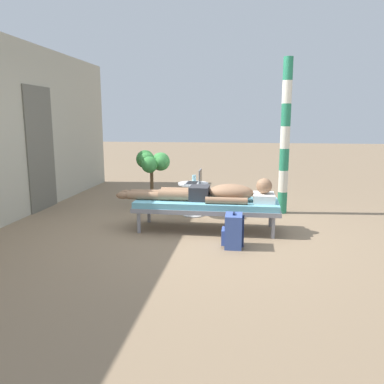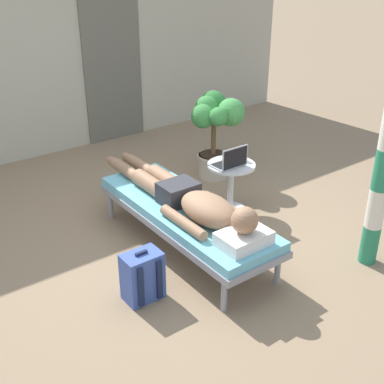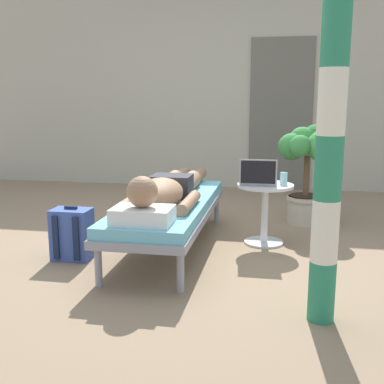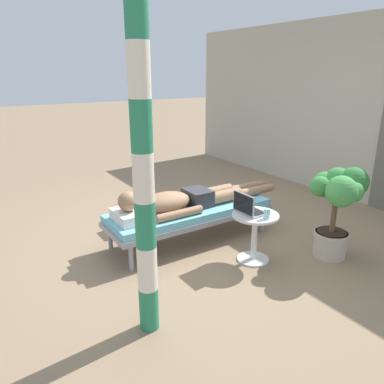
# 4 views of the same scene
# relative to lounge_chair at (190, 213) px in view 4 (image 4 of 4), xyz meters

# --- Properties ---
(ground_plane) EXTENTS (40.00, 40.00, 0.00)m
(ground_plane) POSITION_rel_lounge_chair_xyz_m (-0.09, 0.12, -0.35)
(ground_plane) COLOR #8C7256
(house_wall_back) EXTENTS (7.60, 0.20, 2.70)m
(house_wall_back) POSITION_rel_lounge_chair_xyz_m (0.00, 2.98, 1.00)
(house_wall_back) COLOR #B2AD99
(house_wall_back) RESTS_ON ground
(lounge_chair) EXTENTS (0.66, 1.98, 0.42)m
(lounge_chair) POSITION_rel_lounge_chair_xyz_m (0.00, 0.00, 0.00)
(lounge_chair) COLOR gray
(lounge_chair) RESTS_ON ground
(person_reclining) EXTENTS (0.53, 2.17, 0.32)m
(person_reclining) POSITION_rel_lounge_chair_xyz_m (0.00, -0.09, 0.17)
(person_reclining) COLOR white
(person_reclining) RESTS_ON lounge_chair
(side_table) EXTENTS (0.48, 0.48, 0.52)m
(side_table) POSITION_rel_lounge_chair_xyz_m (0.78, 0.29, 0.01)
(side_table) COLOR silver
(side_table) RESTS_ON ground
(laptop) EXTENTS (0.31, 0.24, 0.23)m
(laptop) POSITION_rel_lounge_chair_xyz_m (0.72, 0.24, 0.24)
(laptop) COLOR #A5A8AD
(laptop) RESTS_ON side_table
(drink_glass) EXTENTS (0.06, 0.06, 0.10)m
(drink_glass) POSITION_rel_lounge_chair_xyz_m (0.93, 0.30, 0.23)
(drink_glass) COLOR #99D8E5
(drink_glass) RESTS_ON side_table
(backpack) EXTENTS (0.30, 0.26, 0.42)m
(backpack) POSITION_rel_lounge_chair_xyz_m (-0.69, -0.39, -0.15)
(backpack) COLOR #3F59A5
(backpack) RESTS_ON ground
(potted_plant) EXTENTS (0.59, 0.57, 0.99)m
(potted_plant) POSITION_rel_lounge_chair_xyz_m (1.18, 1.05, 0.30)
(potted_plant) COLOR #BFB29E
(potted_plant) RESTS_ON ground
(porch_post) EXTENTS (0.15, 0.15, 2.45)m
(porch_post) POSITION_rel_lounge_chair_xyz_m (1.15, -1.13, 0.88)
(porch_post) COLOR #267F59
(porch_post) RESTS_ON ground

